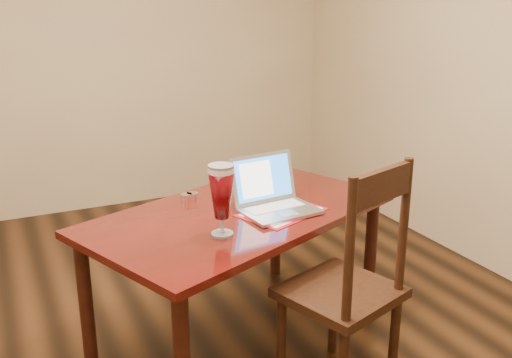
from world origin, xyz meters
name	(u,v)px	position (x,y,z in m)	size (l,w,h in m)	color
dining_table	(240,224)	(0.43, 0.13, 0.64)	(1.73, 1.36, 1.04)	#4E0C0A
dining_chair	(347,288)	(0.69, -0.45, 0.51)	(0.58, 0.56, 1.09)	#32190E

